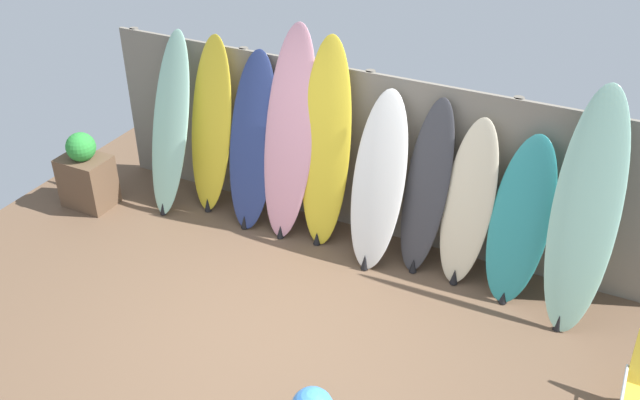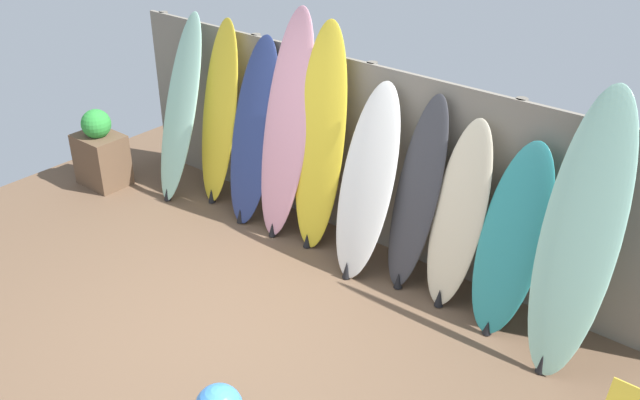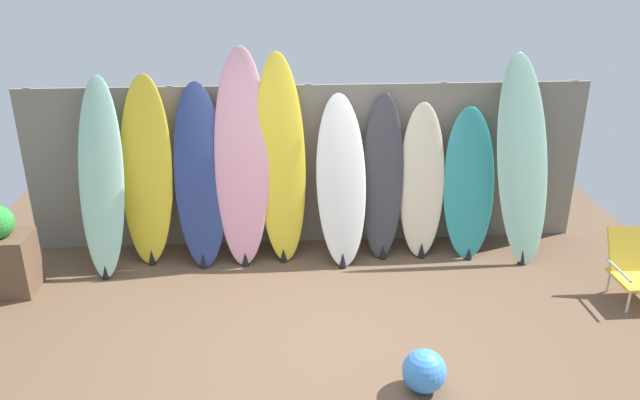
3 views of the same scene
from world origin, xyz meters
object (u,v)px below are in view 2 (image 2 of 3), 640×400
Objects in this scene: surfboard_navy_2 at (254,133)px; surfboard_cream_7 at (458,217)px; surfboard_pink_3 at (286,127)px; planter_box at (101,152)px; surfboard_teal_8 at (511,242)px; surfboard_seafoam_9 at (580,238)px; surfboard_yellow_4 at (320,140)px; surfboard_yellow_1 at (219,115)px; surfboard_seafoam_0 at (180,110)px; surfboard_charcoal_6 at (417,195)px; surfboard_white_5 at (367,184)px.

surfboard_cream_7 is (2.34, 0.02, -0.12)m from surfboard_navy_2.
surfboard_pink_3 reaches higher than planter_box.
surfboard_seafoam_9 is (0.53, -0.06, 0.27)m from surfboard_teal_8.
surfboard_teal_8 is at bearing -4.76° from surfboard_cream_7.
surfboard_seafoam_9 reaches higher than surfboard_teal_8.
surfboard_cream_7 is at bearing -0.37° from surfboard_yellow_4.
surfboard_navy_2 is 1.18× the size of surfboard_teal_8.
surfboard_seafoam_9 reaches higher than surfboard_yellow_1.
surfboard_charcoal_6 is at bearing 3.07° from surfboard_seafoam_0.
surfboard_yellow_4 reaches higher than surfboard_cream_7.
surfboard_white_5 is 1.07× the size of surfboard_cream_7.
surfboard_teal_8 is at bearing 2.03° from surfboard_white_5.
surfboard_pink_3 is at bearing 178.18° from surfboard_seafoam_9.
surfboard_yellow_1 reaches higher than surfboard_charcoal_6.
surfboard_seafoam_0 is 0.91× the size of surfboard_yellow_4.
surfboard_yellow_4 is at bearing 170.83° from surfboard_white_5.
surfboard_pink_3 reaches higher than surfboard_charcoal_6.
surfboard_seafoam_0 is 0.98m from surfboard_navy_2.
surfboard_seafoam_0 is at bearing -175.44° from surfboard_yellow_4.
surfboard_yellow_1 is 3.93m from surfboard_seafoam_9.
surfboard_seafoam_9 is at bearing -6.36° from surfboard_teal_8.
planter_box is at bearing -165.08° from surfboard_pink_3.
surfboard_yellow_4 is at bearing 178.52° from surfboard_teal_8.
surfboard_seafoam_0 is 1.20× the size of surfboard_cream_7.
surfboard_seafoam_0 reaches higher than surfboard_cream_7.
surfboard_pink_3 is 1.36× the size of surfboard_cream_7.
surfboard_pink_3 is at bearing 1.10° from surfboard_navy_2.
surfboard_pink_3 is 1.28× the size of surfboard_charcoal_6.
surfboard_seafoam_0 is at bearing -157.76° from surfboard_yellow_1.
surfboard_cream_7 reaches higher than surfboard_teal_8.
surfboard_yellow_4 is at bearing 177.49° from surfboard_seafoam_9.
surfboard_pink_3 is 1.27× the size of surfboard_white_5.
surfboard_yellow_4 is at bearing 1.76° from surfboard_navy_2.
surfboard_teal_8 is (3.39, -0.08, -0.19)m from surfboard_yellow_1.
surfboard_white_5 is at bearing 9.04° from planter_box.
surfboard_yellow_1 is 1.00m from surfboard_pink_3.
surfboard_yellow_4 is 2.85m from planter_box.
surfboard_seafoam_0 is 1.13× the size of surfboard_charcoal_6.
surfboard_charcoal_6 is at bearing 0.55° from surfboard_yellow_4.
surfboard_seafoam_9 is at bearing -2.51° from surfboard_yellow_4.
surfboard_navy_2 is (0.97, 0.12, -0.05)m from surfboard_seafoam_0.
surfboard_seafoam_9 is (1.46, -0.12, 0.20)m from surfboard_charcoal_6.
planter_box is (-0.88, -0.48, -0.59)m from surfboard_seafoam_0.
planter_box is (-3.77, -0.64, -0.47)m from surfboard_charcoal_6.
surfboard_seafoam_0 reaches higher than surfboard_charcoal_6.
surfboard_cream_7 is (3.31, 0.13, -0.17)m from surfboard_seafoam_0.
surfboard_seafoam_9 is at bearing 5.65° from planter_box.
surfboard_pink_3 reaches higher than surfboard_seafoam_0.
planter_box is at bearing -174.35° from surfboard_seafoam_9.
surfboard_cream_7 is 1.83× the size of planter_box.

